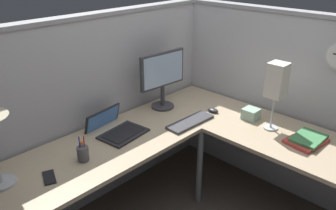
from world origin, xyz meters
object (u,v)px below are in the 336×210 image
Objects in this scene: monitor at (163,76)px; laptop at (114,128)px; pen_cup at (83,153)px; cell_phone at (49,177)px; keyboard at (190,122)px; desk_lamp_paper at (277,82)px; computer_mouse at (213,110)px; tissue_box at (251,114)px; book_stack at (307,140)px.

laptop is (-0.57, -0.04, -0.27)m from monitor.
monitor is 1.01m from pen_cup.
monitor is 3.47× the size of cell_phone.
pen_cup is at bearing 171.56° from keyboard.
monitor reaches higher than pen_cup.
laptop is 0.79× the size of desk_lamp_paper.
monitor is 1.16× the size of keyboard.
desk_lamp_paper is at bearing -71.46° from monitor.
computer_mouse is at bearing 1.19° from keyboard.
desk_lamp_paper reaches higher than pen_cup.
tissue_box is (1.29, -0.47, -0.01)m from pen_cup.
computer_mouse is 0.20× the size of desk_lamp_paper.
pen_cup is (-0.39, -0.17, 0.03)m from laptop.
laptop is 4.03× the size of computer_mouse.
tissue_box reaches higher than computer_mouse.
book_stack is at bearing -37.80° from pen_cup.
cell_phone is 0.46× the size of book_stack.
laptop is at bearing 148.39° from keyboard.
laptop reaches higher than keyboard.
computer_mouse reaches higher than keyboard.
monitor is at bearing 103.60° from book_stack.
book_stack is (0.06, -0.80, 0.00)m from computer_mouse.
book_stack is at bearing -95.67° from tissue_box.
monitor is 0.94m from desk_lamp_paper.
book_stack reaches higher than computer_mouse.
book_stack is (0.86, -1.14, -0.00)m from laptop.
laptop is 1.26m from desk_lamp_paper.
desk_lamp_paper is (0.07, -0.50, 0.37)m from computer_mouse.
tissue_box is (0.11, -0.30, 0.03)m from computer_mouse.
tissue_box reaches higher than book_stack.
laptop is 0.43m from pen_cup.
monitor is 4.81× the size of computer_mouse.
pen_cup is at bearing 159.94° from tissue_box.
monitor reaches higher than keyboard.
tissue_box is (0.40, -0.31, 0.03)m from keyboard.
cell_phone is 1.20× the size of tissue_box.
keyboard is 0.87m from book_stack.
laptop is 1.42m from book_stack.
desk_lamp_paper reaches higher than laptop.
tissue_box is (0.05, 0.49, 0.02)m from book_stack.
pen_cup is 1.50× the size of tissue_box.
desk_lamp_paper reaches higher than keyboard.
tissue_box is at bearing -20.06° from pen_cup.
monitor reaches higher than book_stack.
keyboard is 4.13× the size of computer_mouse.
pen_cup is (-1.19, 0.17, 0.04)m from computer_mouse.
book_stack is at bearing -76.40° from monitor.
laptop is at bearing 127.02° from book_stack.
computer_mouse is 0.58× the size of pen_cup.
desk_lamp_paper is at bearing 87.69° from book_stack.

